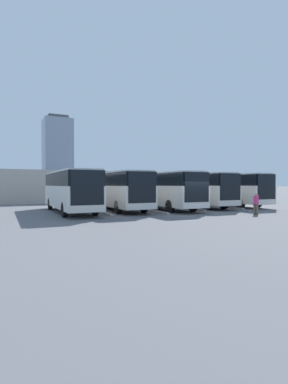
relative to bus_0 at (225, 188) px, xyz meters
name	(u,v)px	position (x,y,z in m)	size (l,w,h in m)	color
ground_plane	(193,214)	(8.36, 5.80, -1.87)	(600.00, 600.00, 0.00)	#5B5B60
bus_0	(225,188)	(0.00, 0.00, 0.00)	(2.67, 11.20, 3.36)	silver
curb_divider_0	(220,207)	(2.09, 1.65, -1.80)	(0.24, 6.37, 0.15)	#9E9E99
bus_1	(193,189)	(4.18, -0.12, 0.00)	(2.67, 11.20, 3.36)	silver
curb_divider_1	(185,208)	(6.27, 1.53, -1.80)	(0.24, 6.37, 0.15)	#9E9E99
bus_2	(162,189)	(8.36, 0.85, 0.00)	(2.67, 11.20, 3.36)	silver
curb_divider_2	(150,211)	(10.45, 2.50, -1.80)	(0.24, 6.37, 0.15)	#9E9E99
bus_3	(116,189)	(12.54, -0.03, 0.00)	(2.67, 11.20, 3.36)	silver
curb_divider_3	(99,212)	(14.63, 1.62, -1.80)	(0.24, 6.37, 0.15)	#9E9E99
bus_4	(70,190)	(16.72, 0.44, 0.00)	(2.67, 11.20, 3.36)	silver
pedestrian	(256,203)	(4.43, 8.42, -0.97)	(0.40, 0.40, 1.67)	brown
station_building	(100,186)	(8.36, -17.96, 0.18)	(28.49, 14.58, 4.06)	#A8A399
office_tower	(58,153)	(-17.16, -196.59, 23.27)	(19.43, 19.43, 51.48)	#7F8EA3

